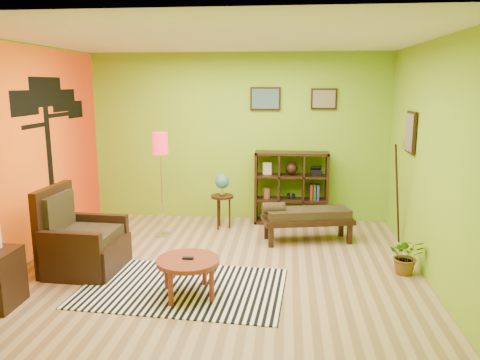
# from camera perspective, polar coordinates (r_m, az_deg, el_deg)

# --- Properties ---
(ground) EXTENTS (5.00, 5.00, 0.00)m
(ground) POSITION_cam_1_polar(r_m,az_deg,el_deg) (6.07, -2.45, -10.49)
(ground) COLOR tan
(ground) RESTS_ON ground
(room_shell) EXTENTS (5.04, 4.54, 2.82)m
(room_shell) POSITION_cam_1_polar(r_m,az_deg,el_deg) (5.68, -3.52, 6.70)
(room_shell) COLOR #7FB41F
(room_shell) RESTS_ON ground
(zebra_rug) EXTENTS (2.38, 1.57, 0.01)m
(zebra_rug) POSITION_cam_1_polar(r_m,az_deg,el_deg) (5.51, -7.01, -12.89)
(zebra_rug) COLOR white
(zebra_rug) RESTS_ON ground
(coffee_table) EXTENTS (0.69, 0.69, 0.44)m
(coffee_table) POSITION_cam_1_polar(r_m,az_deg,el_deg) (5.19, -6.34, -10.16)
(coffee_table) COLOR maroon
(coffee_table) RESTS_ON ground
(armchair) EXTENTS (0.91, 0.92, 1.06)m
(armchair) POSITION_cam_1_polar(r_m,az_deg,el_deg) (6.18, -18.88, -7.54)
(armchair) COLOR black
(armchair) RESTS_ON ground
(floor_lamp) EXTENTS (0.24, 0.24, 1.59)m
(floor_lamp) POSITION_cam_1_polar(r_m,az_deg,el_deg) (7.04, -9.66, 3.29)
(floor_lamp) COLOR silver
(floor_lamp) RESTS_ON ground
(globe_table) EXTENTS (0.36, 0.36, 0.88)m
(globe_table) POSITION_cam_1_polar(r_m,az_deg,el_deg) (7.44, -2.19, -0.93)
(globe_table) COLOR black
(globe_table) RESTS_ON ground
(cube_shelf) EXTENTS (1.20, 0.35, 1.20)m
(cube_shelf) POSITION_cam_1_polar(r_m,az_deg,el_deg) (7.78, 6.35, -0.97)
(cube_shelf) COLOR black
(cube_shelf) RESTS_ON ground
(bench) EXTENTS (1.38, 0.74, 0.61)m
(bench) POSITION_cam_1_polar(r_m,az_deg,el_deg) (6.93, 7.96, -4.38)
(bench) COLOR black
(bench) RESTS_ON ground
(potted_plant) EXTENTS (0.48, 0.52, 0.36)m
(potted_plant) POSITION_cam_1_polar(r_m,az_deg,el_deg) (6.14, 19.61, -9.13)
(potted_plant) COLOR #26661E
(potted_plant) RESTS_ON ground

